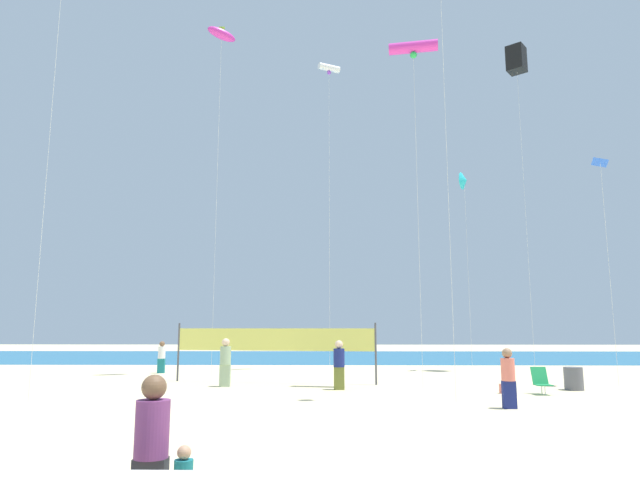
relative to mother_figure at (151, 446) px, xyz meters
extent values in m
plane|color=beige|center=(1.83, 7.86, -0.89)|extent=(120.00, 120.00, 0.00)
cube|color=#1E6B99|center=(1.83, 37.08, -0.89)|extent=(120.00, 20.00, 0.01)
cylinder|color=#7A3872|center=(0.00, 0.00, 0.18)|extent=(0.38, 0.38, 0.63)
sphere|color=brown|center=(0.00, 0.00, 0.64)|extent=(0.28, 0.28, 0.28)
cylinder|color=#19727A|center=(0.39, -0.07, -0.30)|extent=(0.21, 0.21, 0.34)
sphere|color=tan|center=(0.39, -0.07, -0.06)|extent=(0.15, 0.15, 0.15)
cube|color=olive|center=(2.32, 13.95, -0.49)|extent=(0.38, 0.23, 0.80)
cylinder|color=navy|center=(2.32, 13.95, 0.24)|extent=(0.40, 0.40, 0.66)
sphere|color=beige|center=(2.32, 13.95, 0.71)|extent=(0.29, 0.29, 0.29)
cube|color=#19727A|center=(-6.33, 21.14, -0.54)|extent=(0.34, 0.20, 0.70)
cylinder|color=white|center=(-6.33, 21.14, 0.10)|extent=(0.35, 0.35, 0.58)
sphere|color=brown|center=(-6.33, 21.14, 0.52)|extent=(0.26, 0.26, 0.26)
cube|color=navy|center=(6.94, 9.35, -0.52)|extent=(0.36, 0.21, 0.75)
cylinder|color=#EA7260|center=(6.94, 9.35, 0.16)|extent=(0.37, 0.37, 0.62)
sphere|color=#997051|center=(6.94, 9.35, 0.61)|extent=(0.28, 0.28, 0.28)
cube|color=#99B28C|center=(-2.00, 14.93, -0.48)|extent=(0.39, 0.24, 0.82)
cylinder|color=#99B28C|center=(-2.00, 14.93, 0.27)|extent=(0.41, 0.41, 0.68)
sphere|color=beige|center=(-2.00, 14.93, 0.76)|extent=(0.30, 0.30, 0.30)
cube|color=#1E8C4C|center=(9.09, 12.55, -0.57)|extent=(0.52, 0.48, 0.03)
cube|color=#1E8C4C|center=(9.09, 12.84, -0.29)|extent=(0.52, 0.23, 0.57)
cylinder|color=silver|center=(9.09, 12.41, -0.73)|extent=(0.03, 0.03, 0.32)
cylinder|color=silver|center=(9.09, 12.70, -0.73)|extent=(0.03, 0.03, 0.32)
cylinder|color=#595960|center=(10.72, 13.99, -0.49)|extent=(0.65, 0.65, 0.80)
cylinder|color=#4C4C51|center=(-4.40, 17.09, 0.31)|extent=(0.08, 0.08, 2.40)
cylinder|color=#4C4C51|center=(3.79, 15.69, 0.31)|extent=(0.08, 0.08, 2.40)
cube|color=#EAE566|center=(-0.30, 16.39, 0.84)|extent=(8.20, 1.42, 0.90)
cube|color=#EA7260|center=(7.96, 12.94, -0.73)|extent=(0.39, 0.20, 0.31)
cylinder|color=silver|center=(12.35, 22.26, 7.55)|extent=(0.01, 0.01, 16.89)
cube|color=black|center=(12.35, 22.26, 16.00)|extent=(1.27, 1.27, 1.45)
cylinder|color=silver|center=(5.42, 14.54, 5.86)|extent=(0.01, 0.01, 13.50)
cylinder|color=#D833A5|center=(5.42, 14.54, 12.61)|extent=(2.02, 0.81, 0.47)
sphere|color=green|center=(5.42, 14.54, 12.28)|extent=(0.28, 0.28, 0.28)
cylinder|color=silver|center=(-3.53, 19.65, 7.65)|extent=(0.01, 0.01, 17.08)
ellipsoid|color=#D833A5|center=(-3.53, 19.65, 16.19)|extent=(1.64, 1.12, 0.87)
cube|color=#8CD833|center=(-3.53, 19.65, 16.41)|extent=(0.30, 0.06, 0.37)
cylinder|color=silver|center=(9.29, 22.62, 4.15)|extent=(0.01, 0.01, 10.08)
cone|color=#26BFCC|center=(9.29, 22.62, 9.19)|extent=(0.74, 0.96, 0.95)
cylinder|color=silver|center=(12.91, 15.18, 3.50)|extent=(0.01, 0.01, 8.78)
pyramid|color=blue|center=(12.94, 15.19, 7.95)|extent=(0.78, 0.78, 0.37)
cylinder|color=silver|center=(1.97, 23.23, 7.59)|extent=(0.01, 0.01, 16.97)
cylinder|color=white|center=(1.97, 23.23, 16.08)|extent=(1.30, 0.90, 0.38)
sphere|color=purple|center=(1.97, 23.23, 15.79)|extent=(0.23, 0.23, 0.23)
cylinder|color=silver|center=(-7.16, 10.62, 9.83)|extent=(0.01, 0.01, 21.45)
cylinder|color=silver|center=(5.74, 10.56, 6.85)|extent=(0.01, 0.01, 15.49)
camera|label=1|loc=(2.01, -6.40, 1.30)|focal=30.88mm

